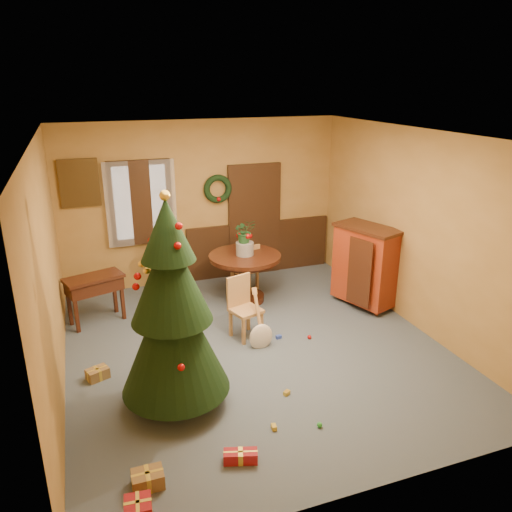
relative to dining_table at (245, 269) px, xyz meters
name	(u,v)px	position (x,y,z in m)	size (l,w,h in m)	color
room_envelope	(216,220)	(-0.17, 1.15, 0.54)	(5.50, 5.50, 5.50)	#3C4B58
dining_table	(245,269)	(0.00, 0.00, 0.00)	(1.19, 1.19, 0.82)	black
urn	(245,249)	(0.00, 0.00, 0.35)	(0.29, 0.29, 0.21)	slate
centerpiece_plant	(245,231)	(0.00, 0.00, 0.65)	(0.35, 0.30, 0.39)	#1E4C23
chair_near	(243,305)	(-0.41, -1.14, -0.09)	(0.49, 0.49, 0.91)	#A87143
chair_far	(247,267)	(0.13, 0.28, -0.09)	(0.47, 0.47, 0.90)	#A87143
guitar	(261,322)	(-0.29, -1.56, -0.18)	(0.34, 0.16, 0.79)	#EFE0C7
plant_stand	(165,269)	(-1.25, 0.45, 0.00)	(0.36, 0.36, 0.92)	black
stand_plant	(163,238)	(-1.25, 0.45, 0.54)	(0.21, 0.17, 0.39)	#19471E
christmas_tree	(172,310)	(-1.65, -2.44, 0.62)	(1.21, 1.21, 2.50)	#382111
writing_desk	(95,288)	(-2.39, 0.02, -0.01)	(0.94, 0.66, 0.75)	black
sideboard	(365,264)	(1.78, -0.82, 0.15)	(0.87, 1.18, 1.35)	#4F1609
gift_a	(148,479)	(-2.15, -3.57, -0.50)	(0.29, 0.21, 0.16)	olive
gift_b	(139,512)	(-2.28, -3.95, -0.46)	(0.24, 0.24, 0.23)	maroon
gift_c	(98,374)	(-2.48, -1.59, -0.50)	(0.31, 0.26, 0.14)	olive
gift_d	(241,456)	(-1.25, -3.56, -0.51)	(0.36, 0.23, 0.12)	maroon
toy_a	(279,337)	(0.03, -1.42, -0.55)	(0.08, 0.05, 0.05)	#2A44B8
toy_b	(320,425)	(-0.29, -3.37, -0.54)	(0.06, 0.06, 0.06)	green
toy_c	(274,427)	(-0.76, -3.23, -0.55)	(0.08, 0.05, 0.05)	#B59722
toy_d	(309,337)	(0.44, -1.58, -0.54)	(0.06, 0.06, 0.06)	#B50D0C
toy_e	(287,393)	(-0.39, -2.71, -0.55)	(0.08, 0.05, 0.05)	gold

